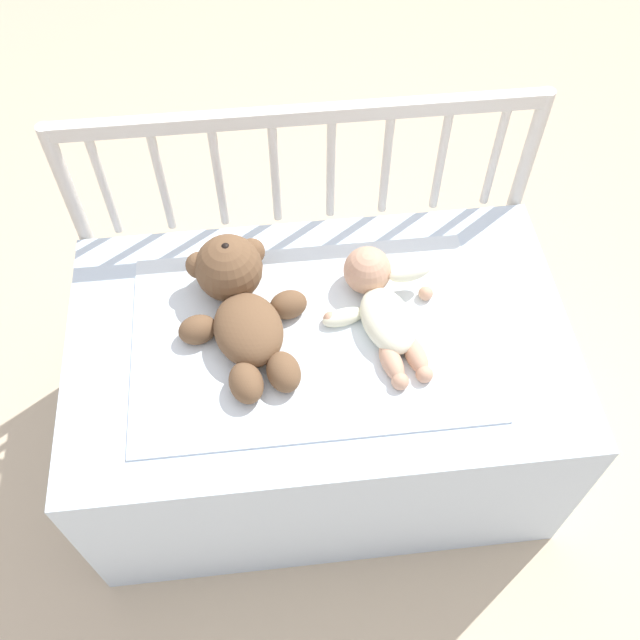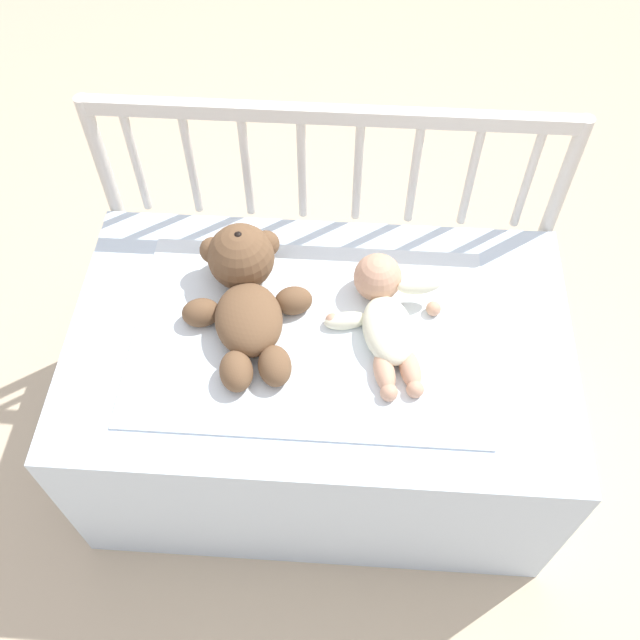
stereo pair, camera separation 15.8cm
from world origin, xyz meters
name	(u,v)px [view 2 (the right image)]	position (x,y,z in m)	size (l,w,h in m)	color
ground_plane	(320,438)	(0.00, 0.00, 0.00)	(12.00, 12.00, 0.00)	#C6B293
crib_mattress	(320,393)	(0.00, 0.00, 0.27)	(1.16, 0.72, 0.53)	silver
crib_rail	(330,193)	(0.00, 0.38, 0.61)	(1.16, 0.04, 0.87)	beige
blanket	(310,333)	(-0.02, 0.00, 0.53)	(0.81, 0.53, 0.01)	white
teddy_bear	(245,290)	(-0.18, 0.07, 0.59)	(0.31, 0.42, 0.16)	brown
baby	(385,313)	(0.15, 0.04, 0.57)	(0.27, 0.36, 0.11)	#EAEACC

